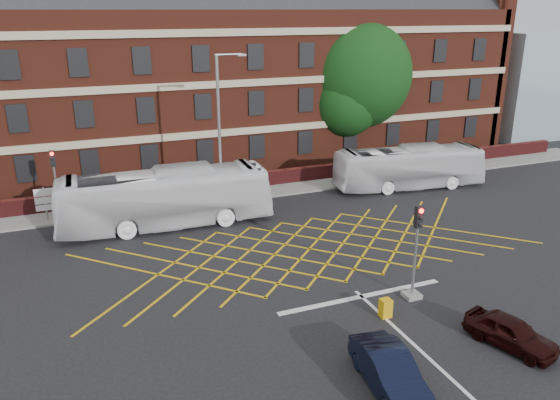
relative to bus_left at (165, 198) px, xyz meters
name	(u,v)px	position (x,y,z in m)	size (l,w,h in m)	color
ground	(326,264)	(6.40, -8.13, -1.71)	(120.00, 120.00, 0.00)	black
victorian_building	(210,64)	(6.64, 13.87, 6.13)	(51.00, 12.17, 20.40)	#5C2417
boundary_wall	(244,181)	(6.40, 4.87, -1.16)	(56.00, 0.50, 1.10)	#511516
far_pavement	(249,192)	(6.40, 3.87, -1.65)	(60.00, 3.00, 0.12)	slate
glass_block	(534,82)	(40.40, 12.87, 3.29)	(14.00, 10.00, 10.00)	#99B2BF
box_junction_hatching	(310,249)	(6.40, -6.13, -1.70)	(11.50, 0.12, 0.02)	#CC990C
stop_line	(362,297)	(6.40, -11.63, -1.70)	(8.00, 0.30, 0.02)	silver
centre_line	(458,385)	(6.40, -18.13, -1.70)	(0.15, 14.00, 0.02)	silver
bus_left	(165,198)	(0.00, 0.00, 0.00)	(2.87, 12.25, 3.41)	white
bus_right	(409,167)	(17.30, 0.86, -0.22)	(2.50, 10.69, 2.98)	silver
car_navy	(390,372)	(4.13, -17.37, -1.04)	(1.41, 4.05, 1.33)	black
car_maroon	(511,332)	(9.69, -16.95, -1.11)	(1.40, 3.47, 1.18)	black
deciduous_tree	(357,82)	(17.72, 9.54, 4.67)	(8.82, 8.82, 11.39)	black
traffic_light_near	(415,261)	(8.43, -12.48, 0.06)	(0.70, 0.70, 4.27)	slate
traffic_light_far	(57,192)	(-5.79, 3.36, 0.06)	(0.70, 0.70, 4.27)	slate
street_lamp	(221,161)	(3.63, 0.72, 1.67)	(2.25, 1.00, 9.65)	slate
direction_signs	(45,201)	(-6.52, 3.11, -0.33)	(1.10, 0.16, 2.20)	gray
utility_cabinet	(385,308)	(6.47, -13.42, -1.31)	(0.45, 0.41, 0.79)	#D3990C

